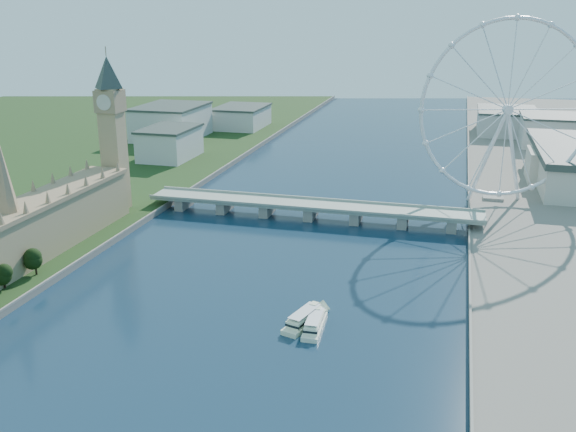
% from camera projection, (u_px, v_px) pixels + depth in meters
% --- Properties ---
extents(parliament_range, '(24.00, 200.00, 70.00)m').
position_uv_depth(parliament_range, '(11.00, 239.00, 328.19)').
color(parliament_range, tan).
rests_on(parliament_range, ground).
extents(big_ben, '(20.02, 20.02, 110.00)m').
position_uv_depth(big_ben, '(111.00, 114.00, 412.92)').
color(big_ben, tan).
rests_on(big_ben, ground).
extents(westminster_bridge, '(220.00, 22.00, 9.50)m').
position_uv_depth(westminster_bridge, '(311.00, 208.00, 420.19)').
color(westminster_bridge, gray).
rests_on(westminster_bridge, ground).
extents(london_eye, '(113.60, 39.12, 124.30)m').
position_uv_depth(london_eye, '(508.00, 110.00, 423.00)').
color(london_eye, silver).
rests_on(london_eye, ground).
extents(county_hall, '(54.00, 144.00, 35.00)m').
position_uv_depth(county_hall, '(567.00, 186.00, 499.13)').
color(county_hall, beige).
rests_on(county_hall, ground).
extents(city_skyline, '(505.00, 280.00, 32.00)m').
position_uv_depth(city_skyline, '(407.00, 128.00, 646.85)').
color(city_skyline, beige).
rests_on(city_skyline, ground).
extents(tour_boat_near, '(8.42, 29.13, 6.37)m').
position_uv_depth(tour_boat_near, '(315.00, 329.00, 274.97)').
color(tour_boat_near, silver).
rests_on(tour_boat_near, ground).
extents(tour_boat_far, '(16.32, 31.57, 6.77)m').
position_uv_depth(tour_boat_far, '(304.00, 324.00, 278.94)').
color(tour_boat_far, '#EAEFC6').
rests_on(tour_boat_far, ground).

